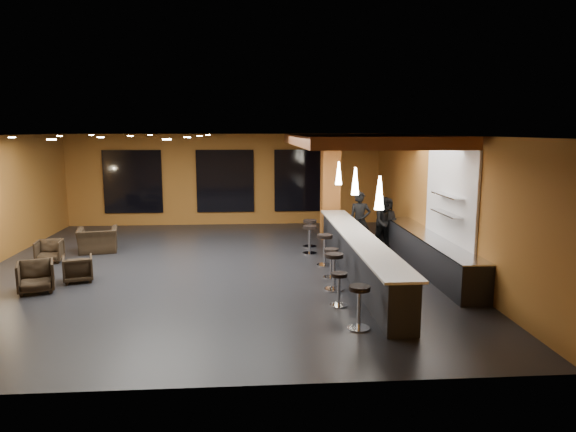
{
  "coord_description": "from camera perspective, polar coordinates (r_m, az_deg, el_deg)",
  "views": [
    {
      "loc": [
        1.0,
        -13.39,
        3.63
      ],
      "look_at": [
        2.0,
        0.5,
        1.3
      ],
      "focal_mm": 32.0,
      "sensor_mm": 36.0,
      "label": 1
    }
  ],
  "objects": [
    {
      "name": "wood_soffit",
      "position": [
        14.7,
        7.74,
        8.36
      ],
      "size": [
        3.6,
        8.0,
        0.28
      ],
      "primitive_type": "cube",
      "color": "#9B542D",
      "rests_on": "ceiling"
    },
    {
      "name": "tile_backsplash",
      "position": [
        13.44,
        17.58,
        2.09
      ],
      "size": [
        0.06,
        3.2,
        2.4
      ],
      "primitive_type": "cube",
      "color": "white",
      "rests_on": "wall_right"
    },
    {
      "name": "wall_shelf_lower",
      "position": [
        13.26,
        17.25,
        0.27
      ],
      "size": [
        0.3,
        1.5,
        0.03
      ],
      "primitive_type": "cube",
      "color": "silver",
      "rests_on": "wall_right"
    },
    {
      "name": "window_center",
      "position": [
        19.95,
        -6.99,
        3.87
      ],
      "size": [
        2.2,
        0.06,
        2.4
      ],
      "primitive_type": "cube",
      "color": "black",
      "rests_on": "wall_back"
    },
    {
      "name": "pendant_1",
      "position": [
        13.22,
        7.48,
        3.86
      ],
      "size": [
        0.2,
        0.2,
        0.7
      ],
      "primitive_type": "cone",
      "color": "white",
      "rests_on": "wood_soffit"
    },
    {
      "name": "armchair_d",
      "position": [
        16.46,
        -20.38,
        -2.54
      ],
      "size": [
        1.32,
        1.21,
        0.74
      ],
      "primitive_type": "imported",
      "rotation": [
        0.0,
        0.0,
        3.36
      ],
      "color": "black",
      "rests_on": "floor"
    },
    {
      "name": "pendant_0",
      "position": [
        10.8,
        10.13,
        2.55
      ],
      "size": [
        0.2,
        0.2,
        0.7
      ],
      "primitive_type": "cone",
      "color": "white",
      "rests_on": "wood_soffit"
    },
    {
      "name": "column",
      "position": [
        17.3,
        4.73,
        3.22
      ],
      "size": [
        0.6,
        0.6,
        3.5
      ],
      "primitive_type": "cube",
      "color": "#A95F25",
      "rests_on": "floor"
    },
    {
      "name": "bar_top",
      "position": [
        12.93,
        7.8,
        -2.21
      ],
      "size": [
        0.78,
        8.1,
        0.05
      ],
      "primitive_type": "cube",
      "color": "white",
      "rests_on": "bar_counter"
    },
    {
      "name": "wall_shelf_upper",
      "position": [
        13.2,
        17.34,
        2.19
      ],
      "size": [
        0.3,
        1.5,
        0.03
      ],
      "primitive_type": "cube",
      "color": "silver",
      "rests_on": "wall_right"
    },
    {
      "name": "bar_stool_1",
      "position": [
        10.8,
        5.68,
        -7.63
      ],
      "size": [
        0.36,
        0.36,
        0.71
      ],
      "rotation": [
        0.0,
        0.0,
        0.37
      ],
      "color": "silver",
      "rests_on": "floor"
    },
    {
      "name": "window_right",
      "position": [
        20.02,
        1.64,
        3.96
      ],
      "size": [
        2.2,
        0.06,
        2.4
      ],
      "primitive_type": "cube",
      "color": "black",
      "rests_on": "wall_back"
    },
    {
      "name": "window_left",
      "position": [
        20.42,
        -16.86,
        3.67
      ],
      "size": [
        2.2,
        0.06,
        2.4
      ],
      "primitive_type": "cube",
      "color": "black",
      "rests_on": "wall_back"
    },
    {
      "name": "staff_b",
      "position": [
        16.19,
        10.74,
        -0.74
      ],
      "size": [
        0.85,
        0.7,
        1.6
      ],
      "primitive_type": "imported",
      "rotation": [
        0.0,
        0.0,
        0.13
      ],
      "color": "black",
      "rests_on": "floor"
    },
    {
      "name": "floor",
      "position": [
        13.92,
        -8.13,
        -5.93
      ],
      "size": [
        12.0,
        13.0,
        0.1
      ],
      "primitive_type": "cube",
      "color": "black",
      "rests_on": "ground"
    },
    {
      "name": "wall_front",
      "position": [
        7.16,
        -12.06,
        -5.92
      ],
      "size": [
        12.0,
        0.1,
        3.5
      ],
      "primitive_type": "cube",
      "color": "#905820",
      "rests_on": "floor"
    },
    {
      "name": "ceiling",
      "position": [
        13.43,
        -8.5,
        9.06
      ],
      "size": [
        12.0,
        13.0,
        0.1
      ],
      "primitive_type": "cube",
      "color": "black"
    },
    {
      "name": "bar_stool_4",
      "position": [
        13.89,
        4.11,
        -3.33
      ],
      "size": [
        0.44,
        0.44,
        0.86
      ],
      "rotation": [
        0.0,
        0.0,
        0.22
      ],
      "color": "silver",
      "rests_on": "floor"
    },
    {
      "name": "staff_c",
      "position": [
        16.54,
        10.84,
        -0.61
      ],
      "size": [
        0.81,
        0.58,
        1.55
      ],
      "primitive_type": "imported",
      "rotation": [
        0.0,
        0.0,
        0.12
      ],
      "color": "black",
      "rests_on": "floor"
    },
    {
      "name": "armchair_a",
      "position": [
        13.02,
        -26.23,
        -6.07
      ],
      "size": [
        0.98,
        0.99,
        0.71
      ],
      "primitive_type": "imported",
      "rotation": [
        0.0,
        0.0,
        0.35
      ],
      "color": "black",
      "rests_on": "floor"
    },
    {
      "name": "bar_stool_0",
      "position": [
        9.62,
        7.92,
        -9.39
      ],
      "size": [
        0.42,
        0.42,
        0.83
      ],
      "rotation": [
        0.0,
        0.0,
        0.19
      ],
      "color": "silver",
      "rests_on": "floor"
    },
    {
      "name": "bar_stool_3",
      "position": [
        12.8,
        4.81,
        -4.81
      ],
      "size": [
        0.38,
        0.38,
        0.74
      ],
      "rotation": [
        0.0,
        0.0,
        0.42
      ],
      "color": "silver",
      "rests_on": "floor"
    },
    {
      "name": "staff_a",
      "position": [
        15.8,
        7.98,
        -0.55
      ],
      "size": [
        0.71,
        0.53,
        1.8
      ],
      "primitive_type": "imported",
      "rotation": [
        0.0,
        0.0,
        -0.16
      ],
      "color": "black",
      "rests_on": "floor"
    },
    {
      "name": "prep_top",
      "position": [
        13.97,
        15.42,
        -2.18
      ],
      "size": [
        0.72,
        6.0,
        0.03
      ],
      "primitive_type": "cube",
      "color": "silver",
      "rests_on": "prep_counter"
    },
    {
      "name": "bar_counter",
      "position": [
        13.05,
        7.75,
        -4.47
      ],
      "size": [
        0.6,
        8.0,
        1.0
      ],
      "primitive_type": "cube",
      "color": "black",
      "rests_on": "floor"
    },
    {
      "name": "bar_stool_2",
      "position": [
        11.82,
        5.15,
        -5.65
      ],
      "size": [
        0.43,
        0.43,
        0.86
      ],
      "rotation": [
        0.0,
        0.0,
        0.34
      ],
      "color": "silver",
      "rests_on": "floor"
    },
    {
      "name": "wall_right",
      "position": [
        14.43,
        16.41,
        1.63
      ],
      "size": [
        0.1,
        13.0,
        3.5
      ],
      "primitive_type": "cube",
      "color": "#905820",
      "rests_on": "floor"
    },
    {
      "name": "pendant_2",
      "position": [
        15.67,
        5.65,
        4.77
      ],
      "size": [
        0.2,
        0.2,
        0.7
      ],
      "primitive_type": "cone",
      "color": "white",
      "rests_on": "wood_soffit"
    },
    {
      "name": "armchair_c",
      "position": [
        15.76,
        -24.98,
        -3.56
      ],
      "size": [
        0.76,
        0.77,
        0.62
      ],
      "primitive_type": "imported",
      "rotation": [
        0.0,
        0.0,
        0.14
      ],
      "color": "black",
      "rests_on": "floor"
    },
    {
      "name": "wall_back",
      "position": [
        20.05,
        -6.98,
        4.05
      ],
      "size": [
        12.0,
        0.1,
        3.5
      ],
      "primitive_type": "cube",
      "color": "#905820",
      "rests_on": "floor"
    },
    {
      "name": "bar_stool_6",
      "position": [
        16.09,
        2.44,
        -1.53
      ],
      "size": [
        0.44,
        0.44,
        0.87
      ],
      "rotation": [
        0.0,
        0.0,
        0.24
      ],
      "color": "silver",
      "rests_on": "floor"
    },
    {
      "name": "bar_stool_5",
      "position": [
        15.2,
        2.42,
        -2.22
      ],
      "size": [
        0.43,
        0.43,
        0.85
      ],
      "rotation": [
        0.0,
        0.0,
        0.07
      ],
      "color": "silver",
      "rests_on": "floor"
    },
    {
      "name": "prep_counter",
      "position": [
        14.07,
        15.34,
        -3.99
      ],
      "size": [
        0.7,
        6.0,
        0.86
      ],
      "primitive_type": "cube",
      "color": "black",
      "rests_on": "floor"
    },
    {
      "name": "armchair_b",
      "position": [
        13.51,
        -22.3,
        -5.44
      ],
      "size": [
        0.85,
        0.86,
        0.63
      ],
      "primitive_type": "imported",
      "rotation": [
        0.0,
        0.0,
        3.45
      ],
      "color": "black",
      "rests_on": "floor"
    }
  ]
}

